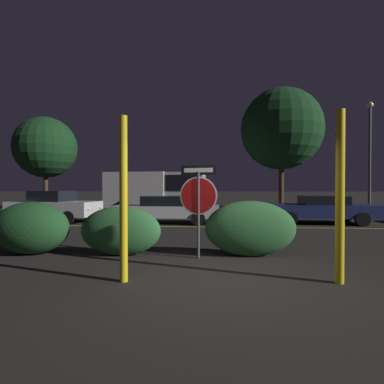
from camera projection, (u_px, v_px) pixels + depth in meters
The scene contains 15 objects.
ground_plane at pixel (226, 280), 5.31m from camera, with size 260.00×260.00×0.00m, color black.
road_center_stripe at pixel (219, 227), 12.46m from camera, with size 37.87×0.12×0.01m, color gold.
stop_sign at pixel (198, 195), 6.93m from camera, with size 0.87×0.17×2.15m.
yellow_pole_left at pixel (124, 199), 5.19m from camera, with size 0.14×0.14×2.88m, color yellow.
yellow_pole_right at pixel (340, 197), 5.10m from camera, with size 0.15×0.15×2.97m, color yellow.
hedge_bush_0 at pixel (31, 228), 7.38m from camera, with size 1.90×1.13×1.29m, color #1E4C23.
hedge_bush_1 at pixel (121, 231), 7.23m from camera, with size 1.96×0.73×1.19m, color #2D6633.
hedge_bush_2 at pixel (250, 229), 7.14m from camera, with size 2.15×0.74×1.33m, color #2D6633.
passing_car_1 at pixel (54, 206), 14.47m from camera, with size 4.29×2.26×1.49m.
passing_car_2 at pixel (166, 209), 13.84m from camera, with size 4.91×1.82×1.26m.
passing_car_3 at pixel (320, 209), 13.72m from camera, with size 4.95×2.20×1.26m.
delivery_truck at pixel (160, 189), 19.12m from camera, with size 6.40×2.95×2.61m.
street_lamp at pixel (370, 148), 18.29m from camera, with size 0.37×0.37×6.89m.
tree_0 at pixel (281, 129), 19.69m from camera, with size 5.33×5.33×8.17m.
tree_1 at pixel (46, 148), 22.77m from camera, with size 4.61×4.61×7.02m.
Camera 1 is at (-0.23, -5.31, 1.63)m, focal length 28.00 mm.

